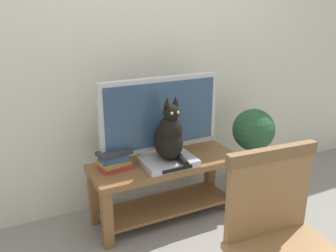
{
  "coord_description": "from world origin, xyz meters",
  "views": [
    {
      "loc": [
        -1.07,
        -1.73,
        1.59
      ],
      "look_at": [
        -0.0,
        0.43,
        0.77
      ],
      "focal_mm": 38.37,
      "sensor_mm": 36.0,
      "label": 1
    }
  ],
  "objects_px": {
    "tv_stand": "(165,180)",
    "wooden_chair": "(283,238)",
    "media_box": "(168,162)",
    "book_stack": "(114,160)",
    "cat": "(169,136)",
    "tv": "(160,116)",
    "potted_plant": "(252,145)"
  },
  "relations": [
    {
      "from": "tv_stand",
      "to": "wooden_chair",
      "type": "relative_size",
      "value": 1.16
    },
    {
      "from": "media_box",
      "to": "book_stack",
      "type": "height_order",
      "value": "book_stack"
    },
    {
      "from": "media_box",
      "to": "cat",
      "type": "distance_m",
      "value": 0.2
    },
    {
      "from": "cat",
      "to": "wooden_chair",
      "type": "height_order",
      "value": "cat"
    },
    {
      "from": "tv",
      "to": "tv_stand",
      "type": "bearing_deg",
      "value": -90.02
    },
    {
      "from": "media_box",
      "to": "wooden_chair",
      "type": "height_order",
      "value": "wooden_chair"
    },
    {
      "from": "wooden_chair",
      "to": "tv_stand",
      "type": "bearing_deg",
      "value": 91.07
    },
    {
      "from": "book_stack",
      "to": "tv_stand",
      "type": "bearing_deg",
      "value": -7.2
    },
    {
      "from": "book_stack",
      "to": "potted_plant",
      "type": "relative_size",
      "value": 0.32
    },
    {
      "from": "book_stack",
      "to": "potted_plant",
      "type": "xyz_separation_m",
      "value": [
        1.2,
        -0.04,
        -0.08
      ]
    },
    {
      "from": "media_box",
      "to": "book_stack",
      "type": "relative_size",
      "value": 1.56
    },
    {
      "from": "cat",
      "to": "book_stack",
      "type": "bearing_deg",
      "value": 161.46
    },
    {
      "from": "cat",
      "to": "tv",
      "type": "bearing_deg",
      "value": 89.06
    },
    {
      "from": "tv",
      "to": "cat",
      "type": "relative_size",
      "value": 1.97
    },
    {
      "from": "cat",
      "to": "book_stack",
      "type": "relative_size",
      "value": 1.9
    },
    {
      "from": "cat",
      "to": "media_box",
      "type": "bearing_deg",
      "value": 94.13
    },
    {
      "from": "wooden_chair",
      "to": "potted_plant",
      "type": "bearing_deg",
      "value": 56.21
    },
    {
      "from": "media_box",
      "to": "cat",
      "type": "relative_size",
      "value": 0.82
    },
    {
      "from": "media_box",
      "to": "cat",
      "type": "bearing_deg",
      "value": -85.87
    },
    {
      "from": "book_stack",
      "to": "wooden_chair",
      "type": "bearing_deg",
      "value": -72.17
    },
    {
      "from": "media_box",
      "to": "potted_plant",
      "type": "relative_size",
      "value": 0.5
    },
    {
      "from": "tv_stand",
      "to": "cat",
      "type": "height_order",
      "value": "cat"
    },
    {
      "from": "book_stack",
      "to": "potted_plant",
      "type": "bearing_deg",
      "value": -2.06
    },
    {
      "from": "tv_stand",
      "to": "wooden_chair",
      "type": "height_order",
      "value": "wooden_chair"
    },
    {
      "from": "tv_stand",
      "to": "tv",
      "type": "bearing_deg",
      "value": 89.98
    },
    {
      "from": "potted_plant",
      "to": "wooden_chair",
      "type": "bearing_deg",
      "value": -123.79
    },
    {
      "from": "media_box",
      "to": "potted_plant",
      "type": "bearing_deg",
      "value": 4.7
    },
    {
      "from": "potted_plant",
      "to": "cat",
      "type": "bearing_deg",
      "value": -174.31
    },
    {
      "from": "media_box",
      "to": "wooden_chair",
      "type": "bearing_deg",
      "value": -88.68
    },
    {
      "from": "wooden_chair",
      "to": "potted_plant",
      "type": "height_order",
      "value": "wooden_chair"
    },
    {
      "from": "cat",
      "to": "potted_plant",
      "type": "distance_m",
      "value": 0.87
    },
    {
      "from": "cat",
      "to": "potted_plant",
      "type": "bearing_deg",
      "value": 5.69
    }
  ]
}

